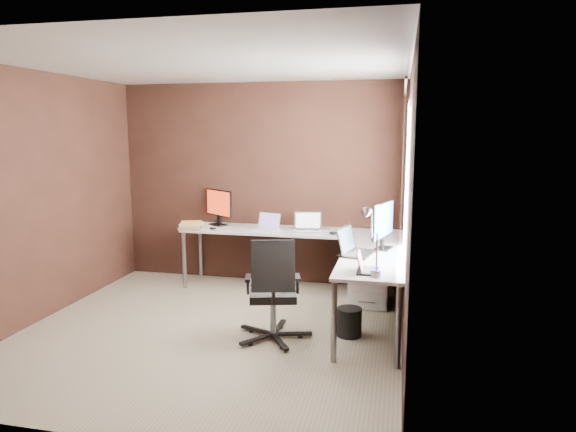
# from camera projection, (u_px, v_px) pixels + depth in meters

# --- Properties ---
(room) EXTENTS (3.60, 3.60, 2.50)m
(room) POSITION_uv_depth(u_px,v_px,m) (245.00, 200.00, 4.73)
(room) COLOR tan
(room) RESTS_ON ground
(desk) EXTENTS (2.65, 2.25, 0.73)m
(desk) POSITION_uv_depth(u_px,v_px,m) (316.00, 244.00, 5.66)
(desk) COLOR white
(desk) RESTS_ON ground
(drawer_pedestal) EXTENTS (0.42, 0.50, 0.60)m
(drawer_pedestal) POSITION_uv_depth(u_px,v_px,m) (369.00, 277.00, 5.70)
(drawer_pedestal) COLOR white
(drawer_pedestal) RESTS_ON ground
(monitor_left) EXTENTS (0.43, 0.32, 0.45)m
(monitor_left) POSITION_uv_depth(u_px,v_px,m) (219.00, 205.00, 6.45)
(monitor_left) COLOR black
(monitor_left) RESTS_ON desk
(monitor_right) EXTENTS (0.21, 0.56, 0.48)m
(monitor_right) POSITION_uv_depth(u_px,v_px,m) (383.00, 223.00, 5.14)
(monitor_right) COLOR black
(monitor_right) RESTS_ON desk
(laptop_white) EXTENTS (0.34, 0.28, 0.20)m
(laptop_white) POSITION_uv_depth(u_px,v_px,m) (267.00, 226.00, 6.17)
(laptop_white) COLOR white
(laptop_white) RESTS_ON desk
(laptop_silver) EXTENTS (0.36, 0.28, 0.22)m
(laptop_silver) POSITION_uv_depth(u_px,v_px,m) (308.00, 227.00, 6.11)
(laptop_silver) COLOR silver
(laptop_silver) RESTS_ON desk
(laptop_black_big) EXTENTS (0.38, 0.46, 0.27)m
(laptop_black_big) POSITION_uv_depth(u_px,v_px,m) (353.00, 248.00, 4.96)
(laptop_black_big) COLOR black
(laptop_black_big) RESTS_ON desk
(laptop_black_small) EXTENTS (0.19, 0.26, 0.18)m
(laptop_black_small) POSITION_uv_depth(u_px,v_px,m) (365.00, 267.00, 4.33)
(laptop_black_small) COLOR black
(laptop_black_small) RESTS_ON desk
(book_stack) EXTENTS (0.31, 0.28, 0.09)m
(book_stack) POSITION_uv_depth(u_px,v_px,m) (191.00, 225.00, 6.23)
(book_stack) COLOR #A37A58
(book_stack) RESTS_ON desk
(mouse_left) EXTENTS (0.10, 0.08, 0.03)m
(mouse_left) POSITION_uv_depth(u_px,v_px,m) (213.00, 228.00, 6.17)
(mouse_left) COLOR black
(mouse_left) RESTS_ON desk
(mouse_corner) EXTENTS (0.11, 0.09, 0.04)m
(mouse_corner) POSITION_uv_depth(u_px,v_px,m) (333.00, 233.00, 5.89)
(mouse_corner) COLOR black
(mouse_corner) RESTS_ON desk
(desk_lamp) EXTENTS (0.19, 0.21, 0.56)m
(desk_lamp) POSITION_uv_depth(u_px,v_px,m) (370.00, 233.00, 4.20)
(desk_lamp) COLOR slate
(desk_lamp) RESTS_ON desk
(office_chair) EXTENTS (0.55, 0.57, 0.97)m
(office_chair) POSITION_uv_depth(u_px,v_px,m) (273.00, 310.00, 4.70)
(office_chair) COLOR black
(office_chair) RESTS_ON ground
(wastebasket) EXTENTS (0.27, 0.27, 0.27)m
(wastebasket) POSITION_uv_depth(u_px,v_px,m) (349.00, 322.00, 4.82)
(wastebasket) COLOR black
(wastebasket) RESTS_ON ground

